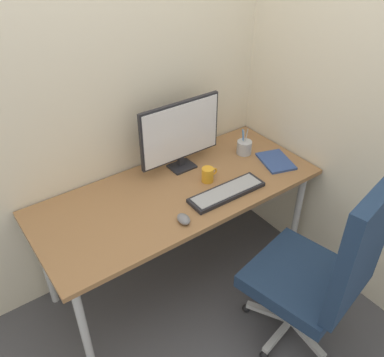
% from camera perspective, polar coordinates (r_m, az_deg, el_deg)
% --- Properties ---
extents(ground_plane, '(8.00, 8.00, 0.00)m').
position_cam_1_polar(ground_plane, '(2.82, -1.61, -13.05)').
color(ground_plane, '#4C4C51').
extents(wall_back, '(3.13, 0.04, 2.80)m').
position_cam_1_polar(wall_back, '(2.32, -7.81, 17.17)').
color(wall_back, beige).
rests_on(wall_back, ground_plane).
extents(wall_side_right, '(0.04, 2.17, 2.80)m').
position_cam_1_polar(wall_side_right, '(2.44, 18.56, 16.65)').
color(wall_side_right, beige).
rests_on(wall_side_right, ground_plane).
extents(desk, '(1.66, 0.70, 0.70)m').
position_cam_1_polar(desk, '(2.38, -1.86, -2.73)').
color(desk, '#996B42').
rests_on(desk, ground_plane).
extents(office_chair, '(0.60, 0.62, 1.13)m').
position_cam_1_polar(office_chair, '(2.16, 18.24, -11.86)').
color(office_chair, black).
rests_on(office_chair, ground_plane).
extents(monitor, '(0.54, 0.12, 0.43)m').
position_cam_1_polar(monitor, '(2.42, -1.61, 6.38)').
color(monitor, black).
rests_on(monitor, desk).
extents(keyboard, '(0.46, 0.15, 0.03)m').
position_cam_1_polar(keyboard, '(2.31, 4.86, -1.91)').
color(keyboard, black).
rests_on(keyboard, desk).
extents(mouse, '(0.07, 0.09, 0.04)m').
position_cam_1_polar(mouse, '(2.11, -1.18, -5.66)').
color(mouse, slate).
rests_on(mouse, desk).
extents(pen_holder, '(0.10, 0.10, 0.17)m').
position_cam_1_polar(pen_holder, '(2.67, 7.28, 4.35)').
color(pen_holder, '#B2B5BA').
rests_on(pen_holder, desk).
extents(notebook, '(0.24, 0.28, 0.01)m').
position_cam_1_polar(notebook, '(2.63, 11.60, 2.38)').
color(notebook, '#334C8C').
rests_on(notebook, desk).
extents(coffee_mug, '(0.11, 0.07, 0.09)m').
position_cam_1_polar(coffee_mug, '(2.39, 2.23, 0.55)').
color(coffee_mug, orange).
rests_on(coffee_mug, desk).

